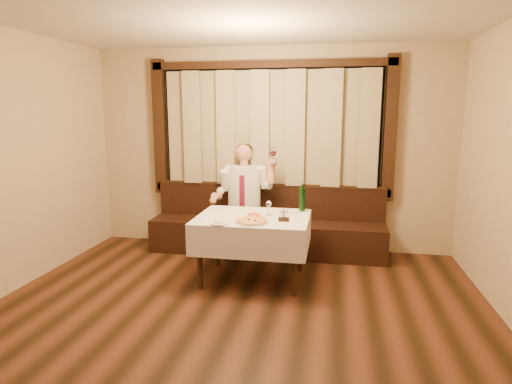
% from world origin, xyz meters
% --- Properties ---
extents(room, '(5.01, 6.01, 2.81)m').
position_xyz_m(room, '(-0.00, 0.97, 1.50)').
color(room, black).
rests_on(room, ground).
extents(banquette, '(3.20, 0.61, 0.94)m').
position_xyz_m(banquette, '(0.00, 2.72, 0.31)').
color(banquette, black).
rests_on(banquette, ground).
extents(dining_table, '(1.27, 0.97, 0.76)m').
position_xyz_m(dining_table, '(0.00, 1.70, 0.65)').
color(dining_table, black).
rests_on(dining_table, ground).
extents(pizza, '(0.36, 0.36, 0.04)m').
position_xyz_m(pizza, '(0.04, 1.42, 0.77)').
color(pizza, white).
rests_on(pizza, dining_table).
extents(pasta_red, '(0.24, 0.24, 0.08)m').
position_xyz_m(pasta_red, '(0.02, 1.68, 0.79)').
color(pasta_red, white).
rests_on(pasta_red, dining_table).
extents(pasta_cream, '(0.23, 0.23, 0.08)m').
position_xyz_m(pasta_cream, '(-0.28, 1.32, 0.79)').
color(pasta_cream, white).
rests_on(pasta_cream, dining_table).
extents(green_bottle, '(0.07, 0.07, 0.34)m').
position_xyz_m(green_bottle, '(0.53, 2.07, 0.90)').
color(green_bottle, '#0F4912').
rests_on(green_bottle, dining_table).
extents(table_wine_glass, '(0.06, 0.06, 0.17)m').
position_xyz_m(table_wine_glass, '(0.17, 1.79, 0.88)').
color(table_wine_glass, white).
rests_on(table_wine_glass, dining_table).
extents(cruet_caddy, '(0.12, 0.07, 0.13)m').
position_xyz_m(cruet_caddy, '(0.37, 1.55, 0.80)').
color(cruet_caddy, black).
rests_on(cruet_caddy, dining_table).
extents(seated_man, '(0.85, 0.63, 1.50)m').
position_xyz_m(seated_man, '(-0.31, 2.63, 0.86)').
color(seated_man, black).
rests_on(seated_man, ground).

